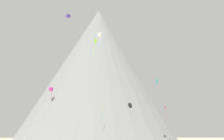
{
  "coord_description": "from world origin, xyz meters",
  "views": [
    {
      "loc": [
        -0.86,
        -33.36,
        3.35
      ],
      "look_at": [
        3.22,
        37.35,
        22.81
      ],
      "focal_mm": 37.55,
      "sensor_mm": 36.0,
      "label": 1
    }
  ],
  "objects_px": {
    "kite_gold_low": "(102,111)",
    "kite_cyan_mid": "(156,81)",
    "rock_massif": "(100,77)",
    "kite_black_low": "(131,105)",
    "kite_red_low": "(166,110)",
    "kite_white_high": "(100,35)",
    "kite_lime_mid": "(95,44)",
    "kite_magenta_mid": "(51,89)",
    "kite_indigo_high": "(68,16)"
  },
  "relations": [
    {
      "from": "kite_gold_low",
      "to": "kite_cyan_mid",
      "type": "bearing_deg",
      "value": -29.02
    },
    {
      "from": "rock_massif",
      "to": "kite_gold_low",
      "type": "xyz_separation_m",
      "value": [
        0.75,
        -35.46,
        -20.11
      ]
    },
    {
      "from": "rock_massif",
      "to": "kite_black_low",
      "type": "xyz_separation_m",
      "value": [
        8.02,
        -51.98,
        -20.06
      ]
    },
    {
      "from": "kite_gold_low",
      "to": "kite_red_low",
      "type": "relative_size",
      "value": 0.92
    },
    {
      "from": "kite_white_high",
      "to": "kite_gold_low",
      "type": "bearing_deg",
      "value": -133.97
    },
    {
      "from": "kite_black_low",
      "to": "kite_gold_low",
      "type": "xyz_separation_m",
      "value": [
        -7.27,
        16.52,
        -0.05
      ]
    },
    {
      "from": "kite_gold_low",
      "to": "kite_lime_mid",
      "type": "bearing_deg",
      "value": -132.34
    },
    {
      "from": "kite_black_low",
      "to": "kite_gold_low",
      "type": "relative_size",
      "value": 0.32
    },
    {
      "from": "kite_cyan_mid",
      "to": "kite_red_low",
      "type": "xyz_separation_m",
      "value": [
        3.95,
        4.44,
        -9.69
      ]
    },
    {
      "from": "kite_gold_low",
      "to": "kite_lime_mid",
      "type": "height_order",
      "value": "kite_lime_mid"
    },
    {
      "from": "kite_gold_low",
      "to": "rock_massif",
      "type": "bearing_deg",
      "value": 54.05
    },
    {
      "from": "kite_white_high",
      "to": "kite_lime_mid",
      "type": "bearing_deg",
      "value": 39.42
    },
    {
      "from": "kite_black_low",
      "to": "kite_magenta_mid",
      "type": "relative_size",
      "value": 0.35
    },
    {
      "from": "kite_black_low",
      "to": "kite_red_low",
      "type": "distance_m",
      "value": 28.68
    },
    {
      "from": "kite_cyan_mid",
      "to": "kite_lime_mid",
      "type": "relative_size",
      "value": 0.55
    },
    {
      "from": "kite_lime_mid",
      "to": "kite_indigo_high",
      "type": "xyz_separation_m",
      "value": [
        -6.84,
        -0.28,
        7.19
      ]
    },
    {
      "from": "kite_black_low",
      "to": "kite_indigo_high",
      "type": "relative_size",
      "value": 1.22
    },
    {
      "from": "kite_white_high",
      "to": "kite_red_low",
      "type": "distance_m",
      "value": 39.21
    },
    {
      "from": "kite_gold_low",
      "to": "kite_indigo_high",
      "type": "distance_m",
      "value": 33.42
    },
    {
      "from": "rock_massif",
      "to": "kite_magenta_mid",
      "type": "height_order",
      "value": "rock_massif"
    },
    {
      "from": "rock_massif",
      "to": "kite_black_low",
      "type": "distance_m",
      "value": 56.29
    },
    {
      "from": "kite_red_low",
      "to": "kite_indigo_high",
      "type": "distance_m",
      "value": 49.31
    },
    {
      "from": "kite_red_low",
      "to": "kite_lime_mid",
      "type": "distance_m",
      "value": 42.21
    },
    {
      "from": "kite_black_low",
      "to": "kite_indigo_high",
      "type": "bearing_deg",
      "value": 167.26
    },
    {
      "from": "kite_white_high",
      "to": "kite_indigo_high",
      "type": "relative_size",
      "value": 2.44
    },
    {
      "from": "kite_white_high",
      "to": "kite_gold_low",
      "type": "relative_size",
      "value": 0.64
    },
    {
      "from": "kite_white_high",
      "to": "kite_red_low",
      "type": "xyz_separation_m",
      "value": [
        24.39,
        24.85,
        -18.02
      ]
    },
    {
      "from": "kite_lime_mid",
      "to": "kite_gold_low",
      "type": "bearing_deg",
      "value": -61.28
    },
    {
      "from": "kite_black_low",
      "to": "kite_white_high",
      "type": "bearing_deg",
      "value": 149.79
    },
    {
      "from": "rock_massif",
      "to": "kite_indigo_high",
      "type": "bearing_deg",
      "value": -97.88
    },
    {
      "from": "kite_lime_mid",
      "to": "kite_white_high",
      "type": "bearing_deg",
      "value": -66.14
    },
    {
      "from": "kite_gold_low",
      "to": "kite_magenta_mid",
      "type": "relative_size",
      "value": 1.11
    },
    {
      "from": "kite_red_low",
      "to": "kite_lime_mid",
      "type": "bearing_deg",
      "value": 43.42
    },
    {
      "from": "kite_lime_mid",
      "to": "kite_magenta_mid",
      "type": "bearing_deg",
      "value": -30.39
    },
    {
      "from": "kite_lime_mid",
      "to": "kite_red_low",
      "type": "bearing_deg",
      "value": -95.47
    },
    {
      "from": "kite_gold_low",
      "to": "kite_magenta_mid",
      "type": "bearing_deg",
      "value": 111.48
    },
    {
      "from": "kite_cyan_mid",
      "to": "rock_massif",
      "type": "bearing_deg",
      "value": -120.4
    },
    {
      "from": "kite_black_low",
      "to": "kite_magenta_mid",
      "type": "bearing_deg",
      "value": 95.4
    },
    {
      "from": "kite_magenta_mid",
      "to": "kite_indigo_high",
      "type": "xyz_separation_m",
      "value": [
        10.32,
        -35.91,
        11.95
      ]
    },
    {
      "from": "rock_massif",
      "to": "kite_white_high",
      "type": "relative_size",
      "value": 28.49
    },
    {
      "from": "kite_indigo_high",
      "to": "kite_white_high",
      "type": "bearing_deg",
      "value": 7.27
    },
    {
      "from": "kite_cyan_mid",
      "to": "kite_white_high",
      "type": "height_order",
      "value": "kite_white_high"
    },
    {
      "from": "rock_massif",
      "to": "kite_black_low",
      "type": "bearing_deg",
      "value": -81.23
    },
    {
      "from": "rock_massif",
      "to": "kite_indigo_high",
      "type": "distance_m",
      "value": 60.17
    },
    {
      "from": "kite_cyan_mid",
      "to": "kite_white_high",
      "type": "relative_size",
      "value": 0.82
    },
    {
      "from": "rock_massif",
      "to": "kite_gold_low",
      "type": "bearing_deg",
      "value": -88.79
    },
    {
      "from": "rock_massif",
      "to": "kite_red_low",
      "type": "distance_m",
      "value": 41.65
    },
    {
      "from": "kite_black_low",
      "to": "kite_white_high",
      "type": "relative_size",
      "value": 0.5
    },
    {
      "from": "rock_massif",
      "to": "kite_cyan_mid",
      "type": "height_order",
      "value": "rock_massif"
    },
    {
      "from": "kite_white_high",
      "to": "kite_magenta_mid",
      "type": "distance_m",
      "value": 36.0
    }
  ]
}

